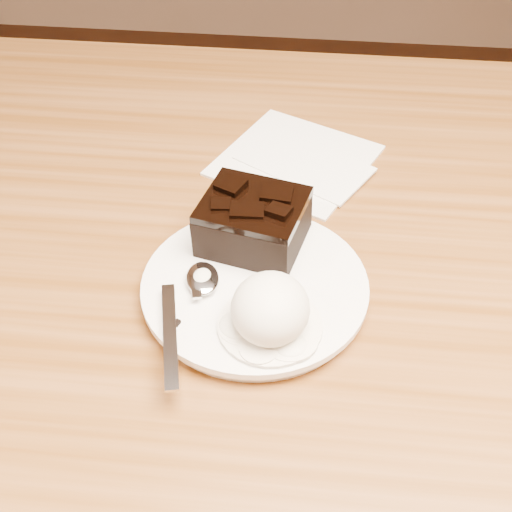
# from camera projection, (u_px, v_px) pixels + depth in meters

# --- Properties ---
(dining_table) EXTENTS (1.20, 0.80, 0.75)m
(dining_table) POSITION_uv_depth(u_px,v_px,m) (341.00, 452.00, 0.92)
(dining_table) COLOR #5E3512
(dining_table) RESTS_ON floor
(plate) EXTENTS (0.20, 0.20, 0.02)m
(plate) POSITION_uv_depth(u_px,v_px,m) (255.00, 289.00, 0.61)
(plate) COLOR white
(plate) RESTS_ON dining_table
(brownie) EXTENTS (0.11, 0.10, 0.04)m
(brownie) POSITION_uv_depth(u_px,v_px,m) (253.00, 224.00, 0.63)
(brownie) COLOR black
(brownie) RESTS_ON plate
(ice_cream_scoop) EXTENTS (0.06, 0.07, 0.05)m
(ice_cream_scoop) POSITION_uv_depth(u_px,v_px,m) (270.00, 309.00, 0.55)
(ice_cream_scoop) COLOR white
(ice_cream_scoop) RESTS_ON plate
(melt_puddle) EXTENTS (0.09, 0.09, 0.00)m
(melt_puddle) POSITION_uv_depth(u_px,v_px,m) (270.00, 326.00, 0.57)
(melt_puddle) COLOR white
(melt_puddle) RESTS_ON plate
(spoon) EXTENTS (0.07, 0.17, 0.01)m
(spoon) POSITION_uv_depth(u_px,v_px,m) (203.00, 280.00, 0.60)
(spoon) COLOR silver
(spoon) RESTS_ON plate
(napkin) EXTENTS (0.20, 0.20, 0.01)m
(napkin) POSITION_uv_depth(u_px,v_px,m) (295.00, 159.00, 0.76)
(napkin) COLOR white
(napkin) RESTS_ON dining_table
(crumb_a) EXTENTS (0.01, 0.01, 0.00)m
(crumb_a) POSITION_uv_depth(u_px,v_px,m) (268.00, 266.00, 0.62)
(crumb_a) COLOR black
(crumb_a) RESTS_ON plate
(crumb_b) EXTENTS (0.01, 0.01, 0.00)m
(crumb_b) POSITION_uv_depth(u_px,v_px,m) (234.00, 322.00, 0.57)
(crumb_b) COLOR black
(crumb_b) RESTS_ON plate
(crumb_c) EXTENTS (0.01, 0.01, 0.00)m
(crumb_c) POSITION_uv_depth(u_px,v_px,m) (177.00, 323.00, 0.57)
(crumb_c) COLOR black
(crumb_c) RESTS_ON plate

